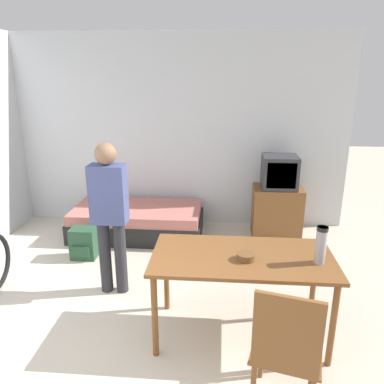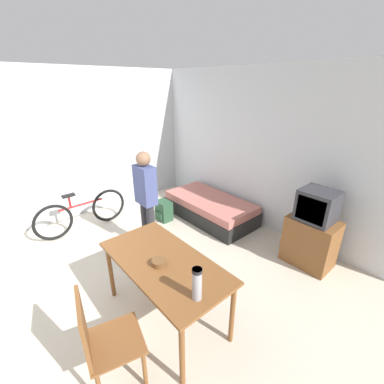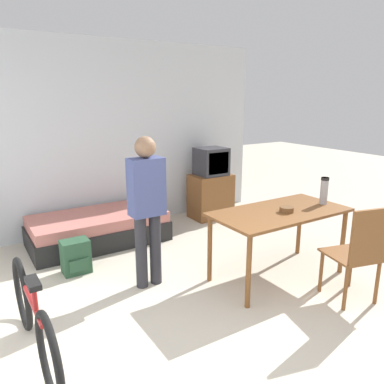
% 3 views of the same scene
% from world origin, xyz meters
% --- Properties ---
extents(ground_plane, '(20.00, 20.00, 0.00)m').
position_xyz_m(ground_plane, '(0.00, 0.00, 0.00)').
color(ground_plane, beige).
extents(wall_back, '(5.19, 0.06, 2.70)m').
position_xyz_m(wall_back, '(0.00, 3.66, 1.35)').
color(wall_back, silver).
rests_on(wall_back, ground_plane).
extents(wall_left, '(0.06, 4.63, 2.70)m').
position_xyz_m(wall_left, '(-2.12, 1.81, 1.35)').
color(wall_left, silver).
rests_on(wall_left, ground_plane).
extents(daybed, '(1.77, 0.89, 0.40)m').
position_xyz_m(daybed, '(-0.30, 3.10, 0.20)').
color(daybed, black).
rests_on(daybed, ground_plane).
extents(tv, '(0.65, 0.44, 1.13)m').
position_xyz_m(tv, '(1.60, 3.20, 0.52)').
color(tv, brown).
rests_on(tv, ground_plane).
extents(dining_table, '(1.47, 0.74, 0.75)m').
position_xyz_m(dining_table, '(1.02, 1.12, 0.67)').
color(dining_table, brown).
rests_on(dining_table, ground_plane).
extents(wooden_chair, '(0.53, 0.53, 0.97)m').
position_xyz_m(wooden_chair, '(1.27, 0.32, 0.54)').
color(wooden_chair, brown).
rests_on(wooden_chair, ground_plane).
extents(bicycle, '(0.09, 1.59, 0.72)m').
position_xyz_m(bicycle, '(-1.46, 1.10, 0.32)').
color(bicycle, black).
rests_on(bicycle, ground_plane).
extents(person_standing, '(0.34, 0.21, 1.55)m').
position_xyz_m(person_standing, '(-0.24, 1.69, 0.89)').
color(person_standing, '#28282D').
rests_on(person_standing, ground_plane).
extents(thermos_flask, '(0.09, 0.09, 0.30)m').
position_xyz_m(thermos_flask, '(1.61, 1.04, 0.92)').
color(thermos_flask, '#99999E').
rests_on(thermos_flask, dining_table).
extents(mate_bowl, '(0.15, 0.15, 0.06)m').
position_xyz_m(mate_bowl, '(1.04, 1.04, 0.78)').
color(mate_bowl, brown).
rests_on(mate_bowl, dining_table).
extents(backpack, '(0.30, 0.25, 0.38)m').
position_xyz_m(backpack, '(-0.81, 2.37, 0.19)').
color(backpack, '#284C33').
rests_on(backpack, ground_plane).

